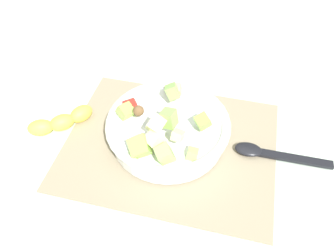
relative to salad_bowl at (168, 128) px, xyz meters
The scene contains 5 objects.
ground_plane 0.04m from the salad_bowl, 53.58° to the right, with size 2.40×2.40×0.00m, color silver.
placemat 0.04m from the salad_bowl, 53.58° to the right, with size 0.44×0.35×0.01m, color gray.
salad_bowl is the anchor object (origin of this frame).
serving_spoon 0.21m from the salad_bowl, ahead, with size 0.20×0.04×0.01m.
banana_whole 0.24m from the salad_bowl, behind, with size 0.13×0.12×0.04m.
Camera 1 is at (0.10, -0.44, 0.56)m, focal length 35.97 mm.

